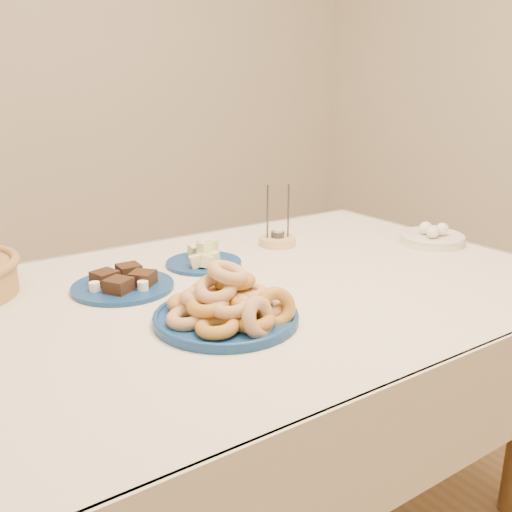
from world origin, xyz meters
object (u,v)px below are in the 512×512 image
object	(u,v)px
donut_platter	(228,307)
egg_bowl	(432,237)
melon_plate	(204,259)
brownie_plate	(123,283)
dining_table	(245,326)
candle_holder	(278,240)

from	to	relation	value
donut_platter	egg_bowl	xyz separation A→B (m)	(0.89, 0.16, -0.02)
melon_plate	brownie_plate	distance (m)	0.27
dining_table	donut_platter	distance (m)	0.26
dining_table	donut_platter	xyz separation A→B (m)	(-0.15, -0.16, 0.14)
candle_holder	egg_bowl	world-z (taller)	candle_holder
candle_holder	egg_bowl	distance (m)	0.51
melon_plate	egg_bowl	xyz separation A→B (m)	(0.73, -0.23, 0.00)
dining_table	melon_plate	distance (m)	0.26
donut_platter	egg_bowl	world-z (taller)	donut_platter
brownie_plate	egg_bowl	bearing A→B (deg)	-9.75
donut_platter	brownie_plate	distance (m)	0.35
dining_table	brownie_plate	world-z (taller)	brownie_plate
brownie_plate	donut_platter	bearing A→B (deg)	-71.77
brownie_plate	melon_plate	bearing A→B (deg)	11.86
dining_table	brownie_plate	size ratio (longest dim) A/B	5.09
melon_plate	brownie_plate	xyz separation A→B (m)	(-0.27, -0.06, -0.00)
dining_table	candle_holder	distance (m)	0.43
donut_platter	melon_plate	size ratio (longest dim) A/B	1.44
donut_platter	brownie_plate	xyz separation A→B (m)	(-0.11, 0.33, -0.02)
melon_plate	dining_table	bearing A→B (deg)	-92.41
dining_table	egg_bowl	distance (m)	0.75
egg_bowl	donut_platter	bearing A→B (deg)	-169.61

